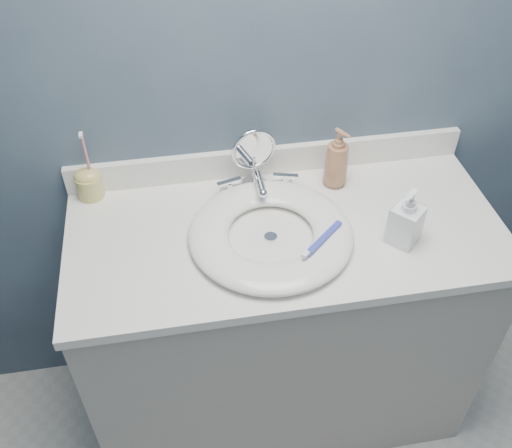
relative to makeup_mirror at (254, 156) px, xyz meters
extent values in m
cube|color=#3F4D5F|center=(0.06, 0.07, 0.21)|extent=(2.20, 0.02, 2.40)
cube|color=#AAA49B|center=(0.06, -0.21, -0.56)|extent=(1.20, 0.55, 0.85)
cube|color=white|center=(0.06, -0.21, -0.12)|extent=(1.22, 0.57, 0.03)
cube|color=white|center=(0.06, 0.06, -0.06)|extent=(1.22, 0.02, 0.09)
cylinder|color=silver|center=(0.01, -0.24, -0.10)|extent=(0.04, 0.04, 0.01)
cube|color=silver|center=(0.01, -0.03, -0.10)|extent=(0.22, 0.05, 0.01)
cylinder|color=silver|center=(0.01, -0.03, -0.07)|extent=(0.03, 0.03, 0.06)
cylinder|color=silver|center=(0.01, -0.07, -0.05)|extent=(0.02, 0.09, 0.02)
sphere|color=silver|center=(0.01, -0.12, -0.05)|extent=(0.03, 0.03, 0.03)
cylinder|color=silver|center=(-0.08, -0.03, -0.09)|extent=(0.02, 0.02, 0.03)
cube|color=silver|center=(-0.08, -0.03, -0.07)|extent=(0.08, 0.03, 0.01)
cylinder|color=silver|center=(0.09, -0.03, -0.09)|extent=(0.02, 0.02, 0.03)
cube|color=silver|center=(0.09, -0.03, -0.07)|extent=(0.08, 0.03, 0.01)
cylinder|color=silver|center=(0.00, 0.00, -0.10)|extent=(0.08, 0.08, 0.01)
cylinder|color=silver|center=(0.00, 0.00, -0.05)|extent=(0.01, 0.01, 0.10)
torus|color=silver|center=(0.00, 0.00, 0.02)|extent=(0.13, 0.03, 0.13)
cylinder|color=white|center=(0.00, 0.00, 0.02)|extent=(0.11, 0.02, 0.11)
imported|color=#A9714C|center=(0.24, -0.03, -0.01)|extent=(0.10, 0.10, 0.19)
imported|color=white|center=(0.36, -0.30, -0.02)|extent=(0.11, 0.11, 0.17)
cylinder|color=#CCC166|center=(-0.48, 0.03, -0.07)|extent=(0.08, 0.08, 0.07)
ellipsoid|color=#CCC166|center=(-0.48, 0.03, -0.04)|extent=(0.08, 0.07, 0.05)
cylinder|color=#D17780|center=(-0.47, 0.03, 0.03)|extent=(0.01, 0.03, 0.15)
cube|color=white|center=(-0.47, 0.03, 0.11)|extent=(0.01, 0.02, 0.01)
cube|color=#333CB6|center=(0.14, -0.30, -0.06)|extent=(0.13, 0.11, 0.01)
cube|color=white|center=(0.07, -0.36, -0.06)|extent=(0.03, 0.02, 0.01)
camera|label=1|loc=(-0.22, -1.33, 0.98)|focal=40.00mm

